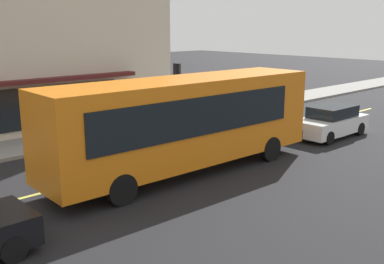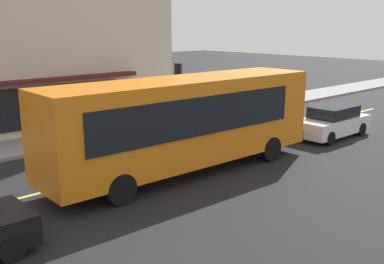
# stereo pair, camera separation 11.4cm
# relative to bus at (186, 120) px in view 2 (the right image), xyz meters

# --- Properties ---
(ground) EXTENTS (120.00, 120.00, 0.00)m
(ground) POSITION_rel_bus_xyz_m (-0.10, 1.58, -1.99)
(ground) COLOR black
(sidewalk) EXTENTS (80.00, 2.98, 0.15)m
(sidewalk) POSITION_rel_bus_xyz_m (-0.10, 7.35, -1.91)
(sidewalk) COLOR gray
(sidewalk) RESTS_ON ground
(lane_centre_stripe) EXTENTS (36.00, 0.16, 0.01)m
(lane_centre_stripe) POSITION_rel_bus_xyz_m (-0.10, 1.58, -1.98)
(lane_centre_stripe) COLOR #D8D14C
(lane_centre_stripe) RESTS_ON ground
(bus) EXTENTS (11.19, 2.82, 3.50)m
(bus) POSITION_rel_bus_xyz_m (0.00, 0.00, 0.00)
(bus) COLOR orange
(bus) RESTS_ON ground
(traffic_light) EXTENTS (0.30, 0.52, 3.20)m
(traffic_light) POSITION_rel_bus_xyz_m (5.34, 6.64, 0.55)
(traffic_light) COLOR #2D2D33
(traffic_light) RESTS_ON sidewalk
(car_white) EXTENTS (4.32, 1.90, 1.52)m
(car_white) POSITION_rel_bus_xyz_m (8.90, -0.71, -1.24)
(car_white) COLOR white
(car_white) RESTS_ON ground
(car_maroon) EXTENTS (4.39, 2.04, 1.52)m
(car_maroon) POSITION_rel_bus_xyz_m (10.16, 4.52, -1.24)
(car_maroon) COLOR maroon
(car_maroon) RESTS_ON ground
(pedestrian_near_storefront) EXTENTS (0.34, 0.34, 1.78)m
(pedestrian_near_storefront) POSITION_rel_bus_xyz_m (11.10, 8.15, -0.76)
(pedestrian_near_storefront) COLOR black
(pedestrian_near_storefront) RESTS_ON sidewalk
(pedestrian_mid_block) EXTENTS (0.34, 0.34, 1.57)m
(pedestrian_mid_block) POSITION_rel_bus_xyz_m (7.88, 7.05, -0.90)
(pedestrian_mid_block) COLOR black
(pedestrian_mid_block) RESTS_ON sidewalk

